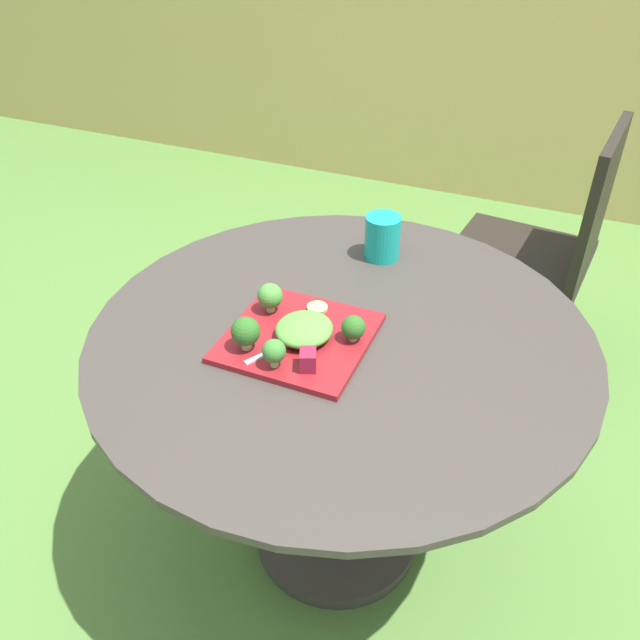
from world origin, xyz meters
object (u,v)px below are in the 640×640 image
Objects in this scene: salad_plate at (298,338)px; fork at (284,346)px; drinking_glass at (382,239)px; patio_chair at (551,239)px.

salad_plate is 0.05m from fork.
drinking_glass is (0.05, 0.40, 0.04)m from salad_plate.
patio_chair is 0.77m from drinking_glass.
drinking_glass reaches higher than salad_plate.
salad_plate is 0.40m from drinking_glass.
fork is at bearing -101.72° from salad_plate.
fork is (-0.06, -0.44, -0.03)m from drinking_glass.
salad_plate is at bearing -112.59° from patio_chair.
salad_plate is 2.04× the size of fork.
fork reaches higher than salad_plate.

